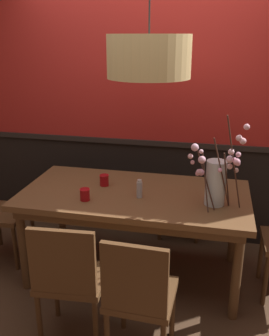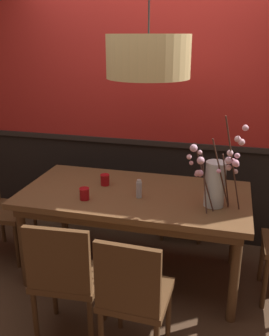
# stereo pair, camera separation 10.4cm
# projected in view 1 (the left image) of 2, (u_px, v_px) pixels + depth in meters

# --- Properties ---
(ground_plane) EXTENTS (24.00, 24.00, 0.00)m
(ground_plane) POSITION_uv_depth(u_px,v_px,m) (134.00, 273.00, 3.32)
(ground_plane) COLOR #4C3321
(back_wall) EXTENTS (4.56, 0.14, 2.67)m
(back_wall) POSITION_uv_depth(u_px,v_px,m) (153.00, 107.00, 3.62)
(back_wall) COLOR black
(back_wall) RESTS_ON ground
(dining_table) EXTENTS (1.84, 0.95, 0.77)m
(dining_table) POSITION_uv_depth(u_px,v_px,m) (134.00, 202.00, 3.09)
(dining_table) COLOR brown
(dining_table) RESTS_ON ground
(chair_near_side_left) EXTENTS (0.46, 0.41, 0.91)m
(chair_near_side_left) POSITION_uv_depth(u_px,v_px,m) (69.00, 277.00, 2.41)
(chair_near_side_left) COLOR brown
(chair_near_side_left) RESTS_ON ground
(chair_far_side_right) EXTENTS (0.45, 0.44, 0.96)m
(chair_far_side_right) POSITION_uv_depth(u_px,v_px,m) (181.00, 183.00, 3.90)
(chair_far_side_right) COLOR brown
(chair_far_side_right) RESTS_ON ground
(chair_near_side_right) EXTENTS (0.42, 0.43, 0.91)m
(chair_near_side_right) POSITION_uv_depth(u_px,v_px,m) (139.00, 294.00, 2.26)
(chair_near_side_right) COLOR brown
(chair_near_side_right) RESTS_ON ground
(vase_with_blossoms) EXTENTS (0.40, 0.27, 0.72)m
(vase_with_blossoms) POSITION_uv_depth(u_px,v_px,m) (216.00, 181.00, 2.77)
(vase_with_blossoms) COLOR silver
(vase_with_blossoms) RESTS_ON dining_table
(candle_holder_nearer_center) EXTENTS (0.08, 0.08, 0.10)m
(candle_holder_nearer_center) POSITION_uv_depth(u_px,v_px,m) (104.00, 180.00, 3.19)
(candle_holder_nearer_center) COLOR #9E0F14
(candle_holder_nearer_center) RESTS_ON dining_table
(candle_holder_nearer_edge) EXTENTS (0.08, 0.08, 0.09)m
(candle_holder_nearer_edge) POSITION_uv_depth(u_px,v_px,m) (85.00, 194.00, 2.90)
(candle_holder_nearer_edge) COLOR #9E0F14
(candle_holder_nearer_edge) RESTS_ON dining_table
(condiment_bottle) EXTENTS (0.05, 0.05, 0.15)m
(condiment_bottle) POSITION_uv_depth(u_px,v_px,m) (139.00, 189.00, 2.95)
(condiment_bottle) COLOR #ADADB2
(condiment_bottle) RESTS_ON dining_table
(pendant_lamp) EXTENTS (0.59, 0.59, 0.98)m
(pendant_lamp) POSITION_uv_depth(u_px,v_px,m) (149.00, 56.00, 2.62)
(pendant_lamp) COLOR tan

